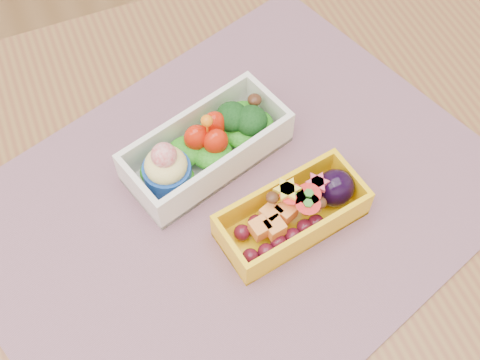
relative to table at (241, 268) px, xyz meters
name	(u,v)px	position (x,y,z in m)	size (l,w,h in m)	color
table	(241,268)	(0.00, 0.00, 0.00)	(1.20, 0.80, 0.75)	brown
placemat	(236,203)	(0.01, 0.04, 0.10)	(0.57, 0.44, 0.00)	#835A70
bento_white	(206,148)	(0.00, 0.10, 0.13)	(0.21, 0.14, 0.08)	white
bento_yellow	(295,213)	(0.06, -0.01, 0.13)	(0.17, 0.10, 0.05)	yellow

